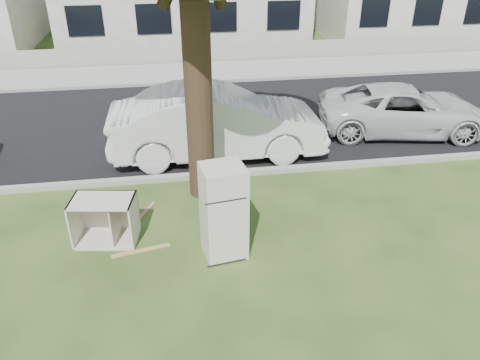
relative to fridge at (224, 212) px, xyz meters
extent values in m
plane|color=#2B4318|center=(0.20, 0.34, -0.85)|extent=(120.00, 120.00, 0.00)
cube|color=black|center=(0.20, 6.34, -0.84)|extent=(120.00, 7.00, 0.01)
cube|color=gray|center=(0.20, 2.79, -0.85)|extent=(120.00, 0.18, 0.12)
cube|color=gray|center=(0.20, 9.89, -0.85)|extent=(120.00, 0.18, 0.12)
cube|color=gray|center=(0.20, 11.34, -0.84)|extent=(120.00, 2.80, 0.01)
cube|color=gray|center=(0.20, 12.94, -0.50)|extent=(120.00, 0.15, 0.70)
cylinder|color=black|center=(-0.20, 2.14, 1.75)|extent=(0.54, 0.54, 5.20)
cube|color=beige|center=(0.00, 0.00, 0.00)|extent=(0.79, 0.75, 1.69)
cube|color=beige|center=(-2.06, 0.70, -0.42)|extent=(1.19, 0.85, 0.86)
cube|color=tan|center=(-1.46, 0.26, -0.84)|extent=(1.04, 0.29, 0.02)
cube|color=#A17B54|center=(-2.49, 1.32, -0.84)|extent=(0.55, 0.69, 0.02)
cube|color=#9C7156|center=(-1.40, 1.55, -0.84)|extent=(0.40, 0.66, 0.02)
imported|color=silver|center=(0.34, 3.96, 0.00)|extent=(5.18, 1.83, 1.70)
imported|color=silver|center=(5.53, 4.64, -0.21)|extent=(4.89, 2.91, 1.27)
camera|label=1|loc=(-0.75, -6.57, 4.26)|focal=35.00mm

